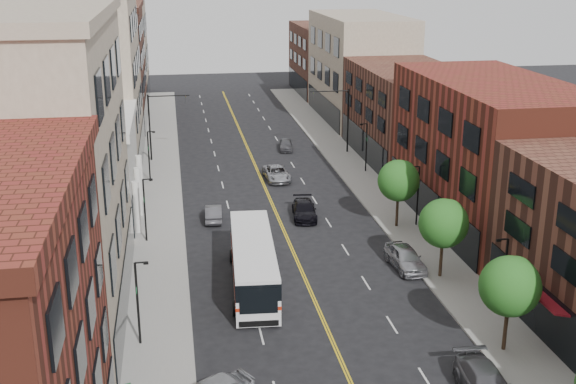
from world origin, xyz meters
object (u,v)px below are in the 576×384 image
city_bus (253,260)px  car_lane_behind (214,213)px  car_lane_b (277,173)px  car_lane_a (304,210)px  car_parked_far (405,258)px  car_lane_c (286,145)px

city_bus → car_lane_behind: city_bus is taller
car_lane_b → car_lane_a: bearing=-88.9°
city_bus → car_lane_behind: 13.51m
car_lane_b → car_lane_behind: bearing=-125.7°
car_lane_behind → car_lane_a: car_lane_a is taller
car_lane_a → car_parked_far: bearing=-59.8°
car_lane_behind → car_lane_b: car_lane_b is taller
city_bus → car_parked_far: 11.18m
car_lane_behind → car_lane_a: (7.71, -0.61, 0.04)m
car_lane_behind → car_lane_c: size_ratio=1.06×
car_parked_far → car_lane_c: (-3.12, 34.41, -0.17)m
car_parked_far → car_lane_c: car_parked_far is taller
car_lane_behind → car_lane_a: 7.73m
city_bus → car_lane_c: 36.48m
car_parked_far → car_lane_b: 23.59m
car_lane_a → car_lane_b: car_lane_a is taller
car_lane_behind → car_lane_b: size_ratio=0.80×
car_parked_far → car_lane_behind: bearing=132.9°
car_lane_behind → car_lane_b: (7.00, 10.68, 0.04)m
car_lane_a → car_lane_b: (-0.71, 11.29, -0.01)m
car_lane_a → car_lane_b: bearing=99.6°
car_lane_b → car_lane_c: bearing=74.0°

